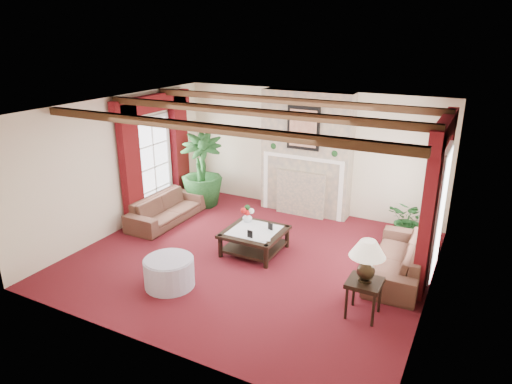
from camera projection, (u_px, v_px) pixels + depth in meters
The scene contains 23 objects.
floor at pixel (252, 258), 8.25m from camera, with size 6.00×6.00×0.00m, color #490D14.
ceiling at pixel (251, 108), 7.34m from camera, with size 6.00×6.00×0.00m, color white.
back_wall at pixel (310, 152), 10.09m from camera, with size 6.00×0.02×2.70m, color beige.
left_wall at pixel (119, 165), 9.10m from camera, with size 0.02×5.50×2.70m, color beige.
right_wall at pixel (437, 219), 6.49m from camera, with size 0.02×5.50×2.70m, color beige.
ceiling_beams at pixel (251, 112), 7.36m from camera, with size 6.00×3.00×0.12m, color #321C10, non-canonical shape.
fireplace at pixel (309, 91), 9.47m from camera, with size 2.00×0.52×2.70m, color tan, non-canonical shape.
french_door_left at pixel (150, 118), 9.66m from camera, with size 0.10×1.10×2.16m, color white, non-canonical shape.
french_door_right at pixel (450, 150), 7.08m from camera, with size 0.10×1.10×2.16m, color white, non-canonical shape.
curtains_left at pixel (152, 98), 9.47m from camera, with size 0.20×2.40×2.55m, color #430A09, non-canonical shape.
curtains_right at pixel (446, 123), 6.99m from camera, with size 0.20×2.40×2.55m, color #430A09, non-canonical shape.
sofa_left at pixel (166, 204), 9.72m from camera, with size 0.57×1.94×0.76m, color black.
sofa_right at pixel (399, 252), 7.57m from camera, with size 0.70×2.10×0.81m, color black.
potted_palm at pixel (202, 185), 10.60m from camera, with size 1.67×1.95×0.95m, color black.
small_plant at pixel (409, 225), 8.82m from camera, with size 1.03×1.07×0.65m, color black.
coffee_table at pixel (254, 241), 8.41m from camera, with size 1.05×1.05×0.43m, color black, non-canonical shape.
side_table at pixel (363, 298), 6.50m from camera, with size 0.48×0.48×0.56m, color black, non-canonical shape.
ottoman at pixel (169, 272), 7.28m from camera, with size 0.80×0.80×0.47m, color #918B9E.
table_lamp at pixel (367, 261), 6.30m from camera, with size 0.51×0.51×0.64m, color black, non-canonical shape.
flower_vase at pixel (247, 217), 8.69m from camera, with size 0.19×0.20×0.18m, color silver.
book at pixel (259, 231), 7.96m from camera, with size 0.19×0.11×0.28m, color black.
photo_frame_a at pixel (250, 234), 8.01m from camera, with size 0.11×0.02×0.14m, color black, non-canonical shape.
photo_frame_b at pixel (270, 227), 8.33m from camera, with size 0.10×0.02×0.13m, color black, non-canonical shape.
Camera 1 is at (3.47, -6.50, 3.89)m, focal length 32.00 mm.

